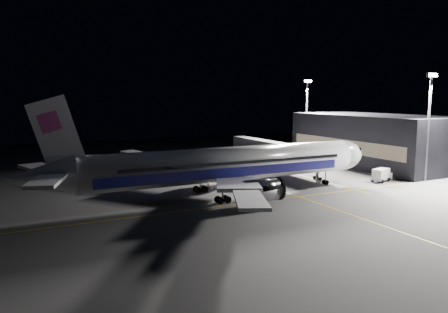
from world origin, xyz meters
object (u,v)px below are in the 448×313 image
(safety_cone_b, at_px, (200,190))
(floodlight_mast_north, at_px, (307,111))
(service_truck, at_px, (382,174))
(jet_bridge, at_px, (279,149))
(safety_cone_c, at_px, (241,184))
(airliner, at_px, (222,165))
(safety_cone_a, at_px, (208,183))
(floodlight_mast_south, at_px, (429,117))
(baggage_tug, at_px, (205,175))

(safety_cone_b, bearing_deg, floodlight_mast_north, 32.28)
(safety_cone_b, bearing_deg, service_truck, -12.03)
(jet_bridge, distance_m, safety_cone_c, 20.84)
(airliner, xyz_separation_m, floodlight_mast_north, (41.08, 31.99, 7.21))
(safety_cone_a, bearing_deg, jet_bridge, 22.01)
(airliner, distance_m, floodlight_mast_south, 42.13)
(floodlight_mast_north, xyz_separation_m, baggage_tug, (-37.59, -17.13, -11.49))
(floodlight_mast_south, relative_size, safety_cone_b, 35.08)
(safety_cone_b, bearing_deg, floodlight_mast_south, -14.41)
(jet_bridge, bearing_deg, floodlight_mast_north, 37.74)
(safety_cone_a, height_order, safety_cone_b, safety_cone_a)
(airliner, bearing_deg, floodlight_mast_north, 37.91)
(service_truck, bearing_deg, floodlight_mast_north, 59.17)
(safety_cone_a, relative_size, safety_cone_c, 1.05)
(baggage_tug, height_order, safety_cone_b, baggage_tug)
(floodlight_mast_north, xyz_separation_m, safety_cone_c, (-34.35, -26.13, -12.09))
(airliner, relative_size, floodlight_mast_south, 2.97)
(jet_bridge, xyz_separation_m, service_truck, (10.26, -20.55, -3.23))
(floodlight_mast_north, relative_size, floodlight_mast_south, 1.00)
(jet_bridge, height_order, baggage_tug, jet_bridge)
(floodlight_mast_south, distance_m, safety_cone_a, 43.85)
(floodlight_mast_south, distance_m, baggage_tug, 44.50)
(safety_cone_b, bearing_deg, safety_cone_a, 51.67)
(floodlight_mast_north, relative_size, safety_cone_b, 35.08)
(floodlight_mast_south, bearing_deg, safety_cone_a, 158.42)
(airliner, bearing_deg, jet_bridge, 38.04)
(baggage_tug, relative_size, safety_cone_c, 4.85)
(floodlight_mast_north, bearing_deg, floodlight_mast_south, -90.00)
(safety_cone_b, bearing_deg, baggage_tug, 62.34)
(airliner, distance_m, jet_bridge, 29.31)
(baggage_tug, bearing_deg, safety_cone_b, -120.91)
(safety_cone_c, bearing_deg, jet_bridge, 36.72)
(jet_bridge, distance_m, floodlight_mast_south, 31.05)
(baggage_tug, height_order, safety_cone_a, baggage_tug)
(service_truck, bearing_deg, floodlight_mast_south, -42.64)
(baggage_tug, bearing_deg, safety_cone_c, -73.44)
(jet_bridge, xyz_separation_m, baggage_tug, (-19.59, -3.20, -3.70))
(baggage_tug, bearing_deg, safety_cone_a, -109.95)
(floodlight_mast_south, height_order, safety_cone_a, floodlight_mast_south)
(airliner, bearing_deg, safety_cone_c, 41.05)
(airliner, height_order, safety_cone_a, airliner)
(airliner, bearing_deg, floodlight_mast_south, -8.33)
(floodlight_mast_north, distance_m, service_truck, 37.01)
(airliner, relative_size, floodlight_mast_north, 2.97)
(floodlight_mast_south, height_order, service_truck, floodlight_mast_south)
(service_truck, bearing_deg, safety_cone_b, 149.80)
(jet_bridge, bearing_deg, safety_cone_c, -143.28)
(jet_bridge, height_order, floodlight_mast_north, floodlight_mast_north)
(floodlight_mast_south, relative_size, safety_cone_a, 34.93)
(jet_bridge, relative_size, floodlight_mast_south, 1.66)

